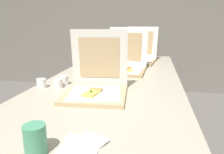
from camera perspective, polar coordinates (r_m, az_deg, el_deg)
name	(u,v)px	position (r m, az deg, el deg)	size (l,w,h in m)	color
wall_back	(138,15)	(3.74, 7.16, 16.44)	(10.00, 0.10, 2.60)	gray
table	(114,84)	(1.62, 0.56, -1.90)	(0.98, 2.41, 0.75)	#BCB29E
pizza_box_front	(96,86)	(1.25, -4.34, -2.32)	(0.39, 0.39, 0.38)	tan
pizza_box_middle	(125,65)	(1.85, 3.52, 3.25)	(0.37, 0.41, 0.38)	tan
pizza_box_back	(138,57)	(2.31, 7.10, 5.42)	(0.41, 0.47, 0.37)	tan
cup_white_mid	(78,72)	(1.70, -9.15, 1.24)	(0.06, 0.06, 0.06)	white
cup_white_near_center	(64,80)	(1.49, -12.98, -0.83)	(0.06, 0.06, 0.06)	white
cup_white_near_right	(58,83)	(1.42, -14.51, -1.70)	(0.06, 0.06, 0.06)	white
cup_white_near_left	(41,83)	(1.45, -18.65, -1.62)	(0.06, 0.06, 0.06)	white
cup_printed_front	(35,140)	(0.75, -20.13, -15.67)	(0.07, 0.07, 0.10)	#4C9E75
napkin_pile	(85,144)	(0.78, -7.41, -17.60)	(0.16, 0.16, 0.01)	white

